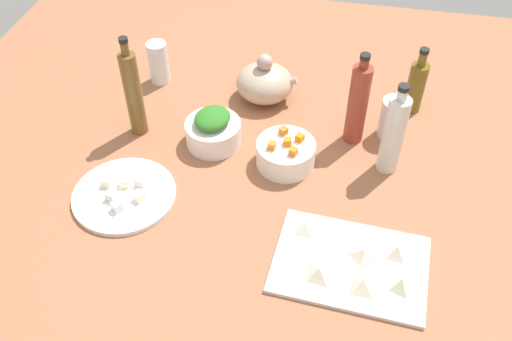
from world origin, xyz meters
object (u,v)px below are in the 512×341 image
object	(u,v)px
plate_tofu	(124,195)
bowl_carrots	(286,154)
bottle_3	(393,134)
drinking_glass_0	(393,118)
bottle_2	(358,103)
bottle_0	(133,93)
cutting_board	(350,264)
drinking_glass_1	(158,63)
bottle_1	(416,86)
bowl_greens	(213,133)
teapot	(265,82)

from	to	relation	value
plate_tofu	bowl_carrots	bearing A→B (deg)	28.12
bottle_3	drinking_glass_0	bearing A→B (deg)	87.74
drinking_glass_0	bottle_2	bearing A→B (deg)	-160.04
plate_tofu	bottle_0	world-z (taller)	bottle_0
cutting_board	drinking_glass_1	world-z (taller)	drinking_glass_1
cutting_board	bottle_2	world-z (taller)	bottle_2
bottle_0	bottle_3	world-z (taller)	bottle_0
plate_tofu	bottle_1	bearing A→B (deg)	35.72
bowl_greens	drinking_glass_1	distance (cm)	32.61
drinking_glass_1	plate_tofu	bearing A→B (deg)	-82.11
teapot	bottle_1	xyz separation A→B (cm)	(41.09, 3.19, 2.56)
bottle_2	plate_tofu	bearing A→B (deg)	-148.11
bowl_carrots	bottle_1	distance (cm)	42.40
bowl_greens	drinking_glass_1	xyz separation A→B (cm)	(-22.41, 23.49, 3.08)
bottle_1	plate_tofu	bearing A→B (deg)	-144.28
bowl_carrots	drinking_glass_0	world-z (taller)	drinking_glass_0
drinking_glass_0	bowl_carrots	bearing A→B (deg)	-147.13
bottle_0	drinking_glass_1	world-z (taller)	bottle_0
teapot	bottle_3	world-z (taller)	bottle_3
plate_tofu	bottle_2	bearing A→B (deg)	31.89
bottle_1	bottle_0	bearing A→B (deg)	-161.38
plate_tofu	bottle_2	size ratio (longest dim) A/B	0.95
bottle_2	bottle_0	bearing A→B (deg)	-171.70
bowl_carrots	bottle_0	distance (cm)	41.61
plate_tofu	bowl_carrots	xyz separation A→B (cm)	(35.60, 19.02, 2.65)
bottle_0	cutting_board	bearing A→B (deg)	-29.24
bowl_greens	teapot	bearing A→B (deg)	66.49
bottle_2	bottle_1	bearing A→B (deg)	46.46
bottle_0	plate_tofu	bearing A→B (deg)	-78.85
bowl_greens	drinking_glass_0	size ratio (longest dim) A/B	1.30
bottle_0	bottle_2	xyz separation A→B (cm)	(56.12, 8.18, -0.86)
bottle_2	drinking_glass_0	distance (cm)	11.97
cutting_board	drinking_glass_0	world-z (taller)	drinking_glass_0
cutting_board	drinking_glass_1	bearing A→B (deg)	137.45
bowl_greens	teapot	distance (cm)	23.57
bottle_1	drinking_glass_1	world-z (taller)	bottle_1
bottle_0	bottle_2	bearing A→B (deg)	8.30
bowl_carrots	bottle_0	size ratio (longest dim) A/B	0.52
drinking_glass_0	cutting_board	bearing A→B (deg)	-98.69
cutting_board	drinking_glass_1	size ratio (longest dim) A/B	2.56
cutting_board	bowl_greens	size ratio (longest dim) A/B	2.24
bowl_carrots	drinking_glass_0	bearing A→B (deg)	32.87
bottle_1	bottle_3	bearing A→B (deg)	-103.06
teapot	drinking_glass_0	distance (cm)	36.93
bowl_greens	bottle_3	bearing A→B (deg)	-0.33
bowl_carrots	bottle_2	distance (cm)	22.11
plate_tofu	bottle_0	size ratio (longest dim) A/B	0.86
bottle_2	bottle_3	size ratio (longest dim) A/B	1.04
plate_tofu	bottle_1	world-z (taller)	bottle_1
bottle_0	bottle_2	distance (cm)	56.72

